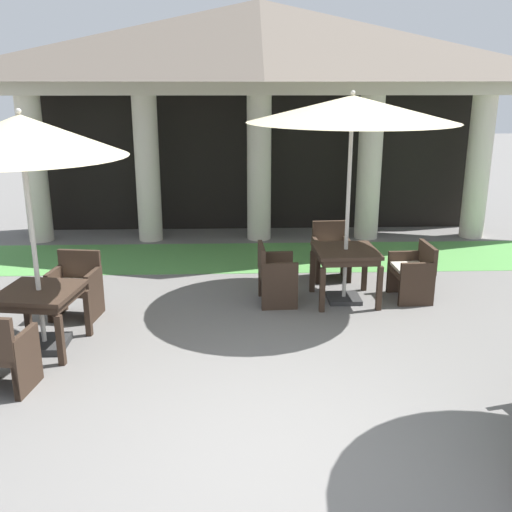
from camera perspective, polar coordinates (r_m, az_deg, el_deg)
ground_plane at (r=5.14m, az=3.61°, el=-19.11°), size 60.00×60.00×0.00m
background_pavilion at (r=11.26m, az=0.30°, el=18.33°), size 9.69×2.85×4.37m
lawn_strip at (r=10.35m, az=0.57°, el=-0.09°), size 11.49×1.82×0.01m
patio_table_near_foreground at (r=7.14m, az=-20.31°, el=-3.90°), size 0.96×0.96×0.72m
patio_umbrella_near_foreground at (r=6.75m, az=-21.87°, el=10.58°), size 2.22×2.22×2.73m
patio_chair_near_foreground_north at (r=8.04m, az=-17.12°, el=-2.91°), size 0.65×0.57×0.86m
patio_table_mid_left at (r=8.23m, az=8.71°, el=-0.07°), size 0.89×0.89×0.76m
patio_umbrella_mid_left at (r=7.90m, az=9.36°, el=13.83°), size 2.77×2.77×2.88m
patio_chair_mid_left_west at (r=8.14m, az=1.88°, el=-1.84°), size 0.53×0.62×0.84m
patio_chair_mid_left_east at (r=8.58m, az=15.04°, el=-1.54°), size 0.53×0.65×0.80m
patio_chair_mid_left_north at (r=9.22m, az=7.29°, el=0.31°), size 0.57×0.52×0.88m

